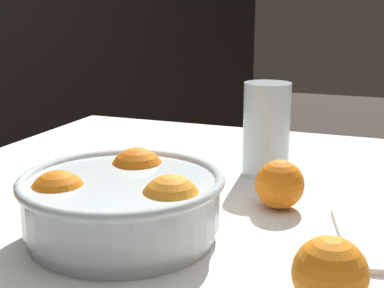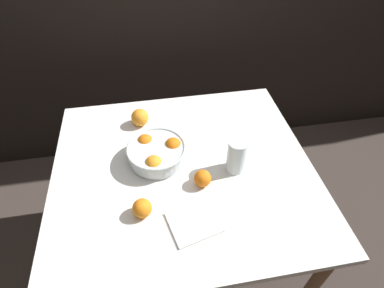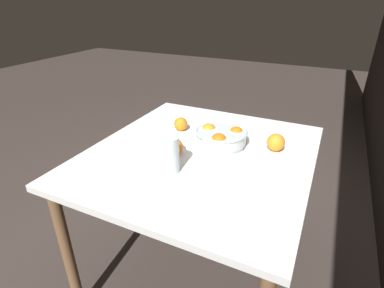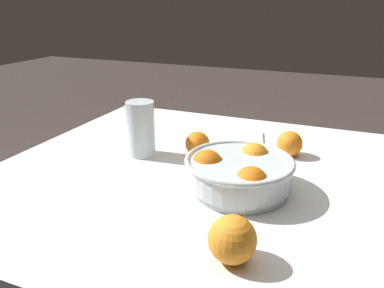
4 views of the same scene
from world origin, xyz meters
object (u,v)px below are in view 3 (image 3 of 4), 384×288
(juice_glass, at_px, (170,157))
(orange_loose_near_bowl, at_px, (175,146))
(fruit_bowl, at_px, (221,137))
(orange_loose_front, at_px, (276,142))
(orange_loose_aside, at_px, (181,124))

(juice_glass, distance_m, orange_loose_near_bowl, 0.16)
(fruit_bowl, height_order, orange_loose_front, fruit_bowl)
(orange_loose_front, bearing_deg, fruit_bowl, -76.40)
(fruit_bowl, distance_m, orange_loose_near_bowl, 0.23)
(juice_glass, relative_size, orange_loose_front, 1.88)
(orange_loose_front, xyz_separation_m, orange_loose_aside, (-0.02, -0.51, -0.01))
(juice_glass, bearing_deg, orange_loose_near_bowl, -159.55)
(orange_loose_near_bowl, relative_size, orange_loose_aside, 0.97)
(fruit_bowl, relative_size, juice_glass, 1.61)
(orange_loose_near_bowl, bearing_deg, orange_loose_front, 118.72)
(fruit_bowl, bearing_deg, juice_glass, -18.44)
(juice_glass, bearing_deg, orange_loose_aside, -158.56)
(fruit_bowl, xyz_separation_m, orange_loose_front, (-0.06, 0.25, -0.00))
(orange_loose_near_bowl, bearing_deg, orange_loose_aside, -157.96)
(orange_loose_near_bowl, xyz_separation_m, orange_loose_aside, (-0.24, -0.10, 0.00))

